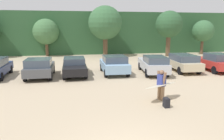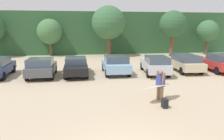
{
  "view_description": "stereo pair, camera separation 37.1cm",
  "coord_description": "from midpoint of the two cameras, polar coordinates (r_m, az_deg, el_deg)",
  "views": [
    {
      "loc": [
        -1.59,
        -5.38,
        3.73
      ],
      "look_at": [
        0.66,
        7.5,
        1.15
      ],
      "focal_mm": 34.35,
      "sensor_mm": 36.0,
      "label": 1
    },
    {
      "loc": [
        -1.22,
        -5.44,
        3.73
      ],
      "look_at": [
        0.66,
        7.5,
        1.15
      ],
      "focal_mm": 34.35,
      "sensor_mm": 36.0,
      "label": 2
    }
  ],
  "objects": [
    {
      "name": "tree_center_right",
      "position": [
        28.39,
        -2.22,
        12.39
      ],
      "size": [
        4.37,
        4.37,
        6.56
      ],
      "color": "brown",
      "rests_on": "ground_plane"
    },
    {
      "name": "parked_car_dark_gray",
      "position": [
        17.21,
        -19.29,
        0.65
      ],
      "size": [
        2.02,
        3.95,
        1.5
      ],
      "rotation": [
        0.0,
        0.0,
        1.59
      ],
      "color": "#4C4F54",
      "rests_on": "ground_plane"
    },
    {
      "name": "hillside_ridge",
      "position": [
        36.41,
        -7.82,
        9.88
      ],
      "size": [
        108.0,
        12.0,
        5.98
      ],
      "primitive_type": "cube",
      "color": "#2D5633",
      "rests_on": "ground_plane"
    },
    {
      "name": "parked_car_champagne",
      "position": [
        19.63,
        17.69,
        2.03
      ],
      "size": [
        1.98,
        4.45,
        1.49
      ],
      "rotation": [
        0.0,
        0.0,
        1.53
      ],
      "color": "beige",
      "rests_on": "ground_plane"
    },
    {
      "name": "person_adult",
      "position": [
        11.41,
        12.1,
        -3.44
      ],
      "size": [
        0.39,
        0.71,
        1.6
      ],
      "rotation": [
        0.0,
        0.0,
        3.43
      ],
      "color": "#8C6B4C",
      "rests_on": "ground_plane"
    },
    {
      "name": "parked_car_silver",
      "position": [
        17.92,
        10.34,
        1.58
      ],
      "size": [
        2.31,
        4.86,
        1.53
      ],
      "rotation": [
        0.0,
        0.0,
        1.44
      ],
      "color": "silver",
      "rests_on": "ground_plane"
    },
    {
      "name": "surfboard_cream",
      "position": [
        11.37,
        11.99,
        -4.02
      ],
      "size": [
        2.31,
        1.59,
        0.23
      ],
      "rotation": [
        0.0,
        0.0,
        3.61
      ],
      "color": "beige"
    },
    {
      "name": "tree_far_right",
      "position": [
        33.34,
        22.78,
        9.52
      ],
      "size": [
        3.0,
        3.0,
        4.8
      ],
      "color": "brown",
      "rests_on": "ground_plane"
    },
    {
      "name": "parked_car_black",
      "position": [
        17.53,
        -10.57,
        1.1
      ],
      "size": [
        1.89,
        4.78,
        1.38
      ],
      "rotation": [
        0.0,
        0.0,
        1.59
      ],
      "color": "black",
      "rests_on": "ground_plane"
    },
    {
      "name": "parked_car_red",
      "position": [
        20.75,
        25.2,
        1.98
      ],
      "size": [
        1.88,
        4.26,
        1.58
      ],
      "rotation": [
        0.0,
        0.0,
        1.56
      ],
      "color": "#B72D28",
      "rests_on": "ground_plane"
    },
    {
      "name": "parked_car_sky_blue",
      "position": [
        17.59,
        -0.02,
        1.53
      ],
      "size": [
        1.97,
        3.93,
        1.51
      ],
      "rotation": [
        0.0,
        0.0,
        1.57
      ],
      "color": "#84ADD1",
      "rests_on": "ground_plane"
    },
    {
      "name": "backpack_dropped",
      "position": [
        10.6,
        13.29,
        -8.47
      ],
      "size": [
        0.24,
        0.34,
        0.45
      ],
      "color": "black",
      "rests_on": "ground_plane"
    },
    {
      "name": "tree_center",
      "position": [
        29.56,
        14.59,
        11.6
      ],
      "size": [
        3.49,
        3.49,
        5.95
      ],
      "color": "brown",
      "rests_on": "ground_plane"
    },
    {
      "name": "tree_left",
      "position": [
        30.09,
        -17.53,
        9.67
      ],
      "size": [
        3.39,
        3.39,
        4.93
      ],
      "color": "brown",
      "rests_on": "ground_plane"
    }
  ]
}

